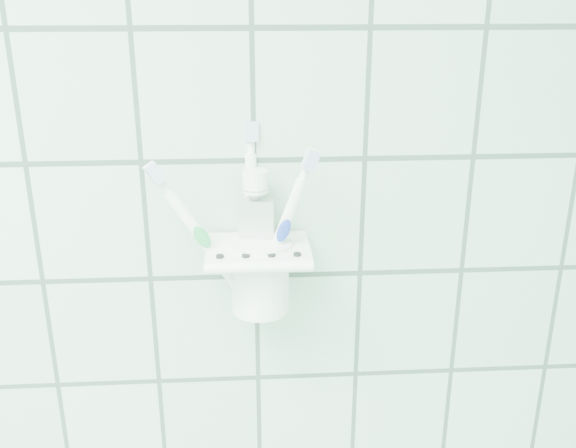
# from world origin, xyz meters

# --- Properties ---
(holder_bracket) EXTENTS (0.11, 0.10, 0.04)m
(holder_bracket) POSITION_xyz_m (0.64, 1.15, 1.30)
(holder_bracket) COLOR white
(holder_bracket) RESTS_ON wall_back
(cup) EXTENTS (0.07, 0.07, 0.08)m
(cup) POSITION_xyz_m (0.64, 1.16, 1.27)
(cup) COLOR white
(cup) RESTS_ON holder_bracket
(toothbrush_pink) EXTENTS (0.10, 0.02, 0.19)m
(toothbrush_pink) POSITION_xyz_m (0.63, 1.15, 1.34)
(toothbrush_pink) COLOR white
(toothbrush_pink) RESTS_ON cup
(toothbrush_blue) EXTENTS (0.02, 0.05, 0.21)m
(toothbrush_blue) POSITION_xyz_m (0.63, 1.16, 1.34)
(toothbrush_blue) COLOR white
(toothbrush_blue) RESTS_ON cup
(toothbrush_orange) EXTENTS (0.07, 0.02, 0.19)m
(toothbrush_orange) POSITION_xyz_m (0.63, 1.15, 1.33)
(toothbrush_orange) COLOR white
(toothbrush_orange) RESTS_ON cup
(toothpaste_tube) EXTENTS (0.04, 0.04, 0.15)m
(toothpaste_tube) POSITION_xyz_m (0.64, 1.17, 1.33)
(toothpaste_tube) COLOR silver
(toothpaste_tube) RESTS_ON cup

